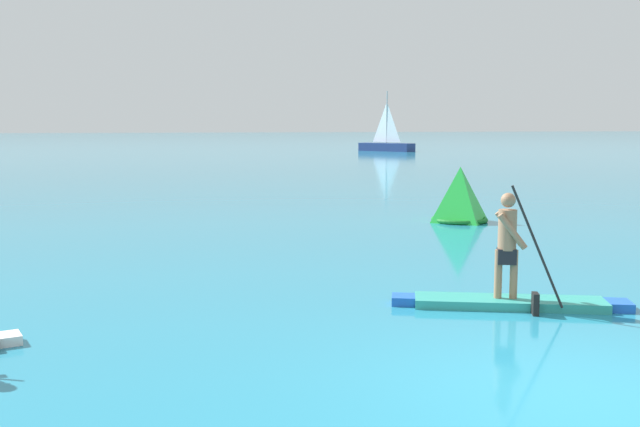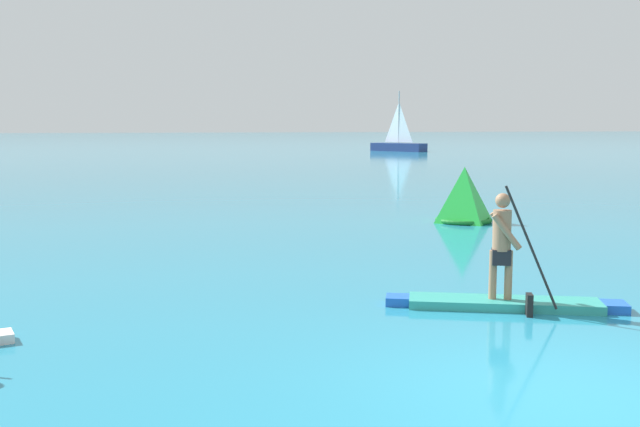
# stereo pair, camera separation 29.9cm
# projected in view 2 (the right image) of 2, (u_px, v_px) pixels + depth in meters

# --- Properties ---
(ground) EXTENTS (440.00, 440.00, 0.00)m
(ground) POSITION_uv_depth(u_px,v_px,m) (567.00, 395.00, 7.17)
(ground) COLOR teal
(paddleboarder_mid_center) EXTENTS (3.29, 1.58, 1.80)m
(paddleboarder_mid_center) POSITION_uv_depth(u_px,v_px,m) (505.00, 287.00, 10.53)
(paddleboarder_mid_center) COLOR teal
(paddleboarder_mid_center) RESTS_ON ground
(race_marker_buoy) EXTENTS (1.51, 1.51, 1.48)m
(race_marker_buoy) POSITION_uv_depth(u_px,v_px,m) (464.00, 197.00, 19.74)
(race_marker_buoy) COLOR green
(race_marker_buoy) RESTS_ON ground
(sailboat_right_horizon) EXTENTS (4.58, 5.35, 5.70)m
(sailboat_right_horizon) POSITION_uv_depth(u_px,v_px,m) (398.00, 144.00, 70.95)
(sailboat_right_horizon) COLOR navy
(sailboat_right_horizon) RESTS_ON ground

